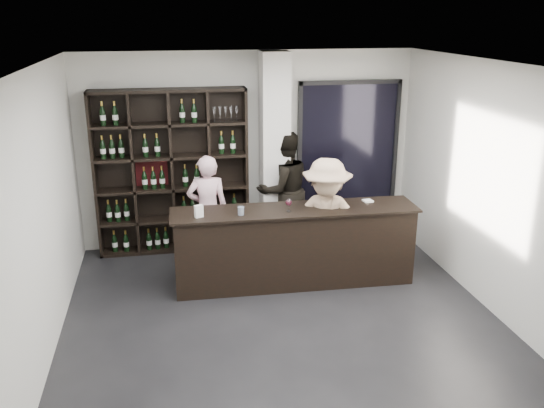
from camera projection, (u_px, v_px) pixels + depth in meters
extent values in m
cube|color=black|center=(285.00, 328.00, 6.55)|extent=(5.00, 5.50, 0.01)
cube|color=silver|center=(275.00, 153.00, 8.45)|extent=(0.40, 0.40, 2.90)
cube|color=black|center=(348.00, 149.00, 8.88)|extent=(1.60, 0.08, 2.10)
cube|color=black|center=(348.00, 149.00, 8.88)|extent=(1.48, 0.02, 1.98)
cube|color=black|center=(294.00, 248.00, 7.47)|extent=(3.07, 0.58, 1.01)
cube|color=black|center=(295.00, 210.00, 7.31)|extent=(3.15, 0.66, 0.03)
imported|color=#F1BFCA|center=(208.00, 210.00, 8.04)|extent=(0.58, 0.38, 1.57)
imported|color=black|center=(284.00, 190.00, 8.59)|extent=(1.01, 0.88, 1.77)
imported|color=tan|center=(326.00, 222.00, 7.39)|extent=(1.24, 0.98, 1.69)
cylinder|color=silver|center=(241.00, 211.00, 7.07)|extent=(0.10, 0.10, 0.10)
cube|color=white|center=(368.00, 201.00, 7.58)|extent=(0.13, 0.13, 0.02)
cube|color=white|center=(199.00, 211.00, 6.98)|extent=(0.11, 0.08, 0.15)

